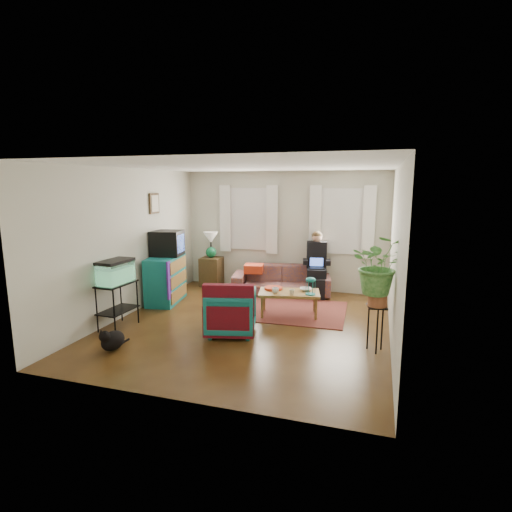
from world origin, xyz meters
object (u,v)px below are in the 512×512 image
(side_table, at_px, (212,272))
(coffee_table, at_px, (289,304))
(sofa, at_px, (281,275))
(plant_stand, at_px, (376,329))
(aquarium_stand, at_px, (118,306))
(armchair, at_px, (231,310))
(dresser, at_px, (166,279))

(side_table, distance_m, coffee_table, 2.71)
(sofa, bearing_deg, plant_stand, -62.96)
(plant_stand, bearing_deg, aquarium_stand, -176.27)
(aquarium_stand, xyz_separation_m, armchair, (1.85, 0.32, 0.01))
(side_table, relative_size, plant_stand, 1.00)
(armchair, distance_m, coffee_table, 1.30)
(sofa, relative_size, dresser, 2.00)
(side_table, bearing_deg, dresser, -102.92)
(sofa, distance_m, side_table, 1.72)
(sofa, distance_m, aquarium_stand, 3.49)
(armchair, bearing_deg, coffee_table, -135.82)
(armchair, relative_size, coffee_table, 0.72)
(sofa, xyz_separation_m, coffee_table, (0.48, -1.40, -0.18))
(sofa, xyz_separation_m, dresser, (-2.05, -1.28, 0.06))
(armchair, bearing_deg, plant_stand, 164.89)
(armchair, distance_m, plant_stand, 2.19)
(coffee_table, relative_size, plant_stand, 1.62)
(side_table, height_order, dresser, dresser)
(aquarium_stand, bearing_deg, coffee_table, 31.71)
(sofa, relative_size, plant_stand, 3.12)
(armchair, height_order, coffee_table, armchair)
(sofa, relative_size, armchair, 2.69)
(dresser, bearing_deg, side_table, 67.81)
(dresser, height_order, aquarium_stand, dresser)
(coffee_table, distance_m, plant_stand, 1.89)
(sofa, height_order, aquarium_stand, sofa)
(side_table, relative_size, dresser, 0.64)
(sofa, height_order, side_table, sofa)
(plant_stand, bearing_deg, side_table, 143.26)
(side_table, relative_size, coffee_table, 0.62)
(plant_stand, bearing_deg, dresser, 162.51)
(coffee_table, bearing_deg, armchair, -133.79)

